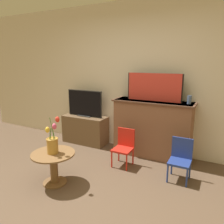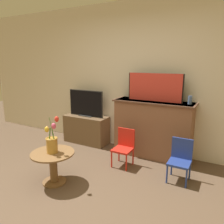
{
  "view_description": "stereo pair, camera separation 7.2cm",
  "coord_description": "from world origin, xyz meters",
  "views": [
    {
      "loc": [
        1.45,
        -1.67,
        1.66
      ],
      "look_at": [
        -0.08,
        1.25,
        0.89
      ],
      "focal_mm": 35.0,
      "sensor_mm": 36.0,
      "label": 1
    },
    {
      "loc": [
        1.51,
        -1.64,
        1.66
      ],
      "look_at": [
        -0.08,
        1.25,
        0.89
      ],
      "focal_mm": 35.0,
      "sensor_mm": 36.0,
      "label": 2
    }
  ],
  "objects": [
    {
      "name": "chair_red",
      "position": [
        0.08,
        1.35,
        0.33
      ],
      "size": [
        0.29,
        0.29,
        0.6
      ],
      "color": "red",
      "rests_on": "ground"
    },
    {
      "name": "chair_blue",
      "position": [
        0.98,
        1.32,
        0.33
      ],
      "size": [
        0.29,
        0.29,
        0.6
      ],
      "color": "navy",
      "rests_on": "ground"
    },
    {
      "name": "vase_tulips",
      "position": [
        -0.53,
        0.39,
        0.6
      ],
      "size": [
        0.22,
        0.18,
        0.52
      ],
      "color": "#B78433",
      "rests_on": "side_table"
    },
    {
      "name": "tv_monitor",
      "position": [
        -1.04,
        1.9,
        0.82
      ],
      "size": [
        0.78,
        0.12,
        0.53
      ],
      "color": "#2D2D2D",
      "rests_on": "tv_stand"
    },
    {
      "name": "wall_back",
      "position": [
        0.0,
        2.13,
        1.35
      ],
      "size": [
        8.0,
        0.06,
        2.7
      ],
      "color": "beige",
      "rests_on": "ground"
    },
    {
      "name": "fireplace_mantel",
      "position": [
        0.37,
        1.9,
        0.51
      ],
      "size": [
        1.38,
        0.44,
        1.0
      ],
      "color": "brown",
      "rests_on": "ground"
    },
    {
      "name": "painting",
      "position": [
        0.37,
        1.91,
        1.23
      ],
      "size": [
        0.94,
        0.03,
        0.46
      ],
      "color": "black",
      "rests_on": "fireplace_mantel"
    },
    {
      "name": "ground_plane",
      "position": [
        0.0,
        0.0,
        0.0
      ],
      "size": [
        14.0,
        14.0,
        0.0
      ],
      "primitive_type": "plane",
      "color": "brown"
    },
    {
      "name": "mantel_candle",
      "position": [
        0.95,
        1.9,
        1.07
      ],
      "size": [
        0.06,
        0.06,
        0.13
      ],
      "color": "#4C6699",
      "rests_on": "fireplace_mantel"
    },
    {
      "name": "side_table",
      "position": [
        -0.53,
        0.39,
        0.3
      ],
      "size": [
        0.59,
        0.59,
        0.45
      ],
      "color": "brown",
      "rests_on": "ground"
    },
    {
      "name": "tv_stand",
      "position": [
        -1.04,
        1.89,
        0.28
      ],
      "size": [
        0.92,
        0.38,
        0.56
      ],
      "color": "brown",
      "rests_on": "ground"
    }
  ]
}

